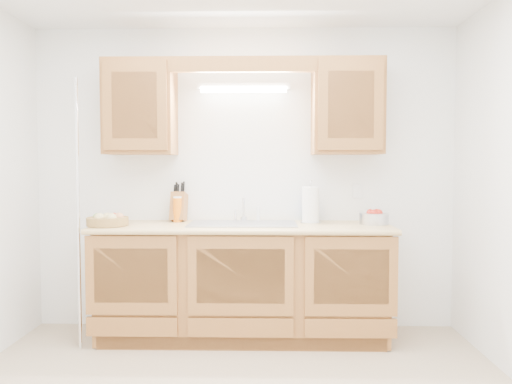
{
  "coord_description": "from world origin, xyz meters",
  "views": [
    {
      "loc": [
        0.19,
        -2.69,
        1.36
      ],
      "look_at": [
        0.11,
        0.85,
        1.17
      ],
      "focal_mm": 35.0,
      "sensor_mm": 36.0,
      "label": 1
    }
  ],
  "objects_px": {
    "paper_towel": "(311,205)",
    "apple_bowl": "(374,218)",
    "knife_block": "(179,206)",
    "fruit_basket": "(108,220)"
  },
  "relations": [
    {
      "from": "paper_towel",
      "to": "apple_bowl",
      "type": "xyz_separation_m",
      "value": [
        0.49,
        -0.06,
        -0.09
      ]
    },
    {
      "from": "knife_block",
      "to": "paper_towel",
      "type": "bearing_deg",
      "value": -1.39
    },
    {
      "from": "fruit_basket",
      "to": "paper_towel",
      "type": "height_order",
      "value": "paper_towel"
    },
    {
      "from": "fruit_basket",
      "to": "apple_bowl",
      "type": "bearing_deg",
      "value": 3.96
    },
    {
      "from": "fruit_basket",
      "to": "paper_towel",
      "type": "distance_m",
      "value": 1.59
    },
    {
      "from": "fruit_basket",
      "to": "apple_bowl",
      "type": "xyz_separation_m",
      "value": [
        2.06,
        0.14,
        0.01
      ]
    },
    {
      "from": "knife_block",
      "to": "paper_towel",
      "type": "xyz_separation_m",
      "value": [
        1.08,
        -0.12,
        0.02
      ]
    },
    {
      "from": "fruit_basket",
      "to": "knife_block",
      "type": "relative_size",
      "value": 1.08
    },
    {
      "from": "fruit_basket",
      "to": "apple_bowl",
      "type": "distance_m",
      "value": 2.07
    },
    {
      "from": "paper_towel",
      "to": "apple_bowl",
      "type": "bearing_deg",
      "value": -7.37
    }
  ]
}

